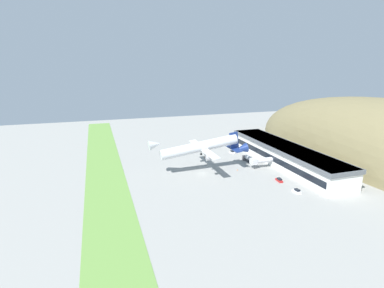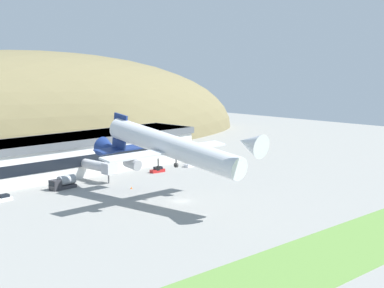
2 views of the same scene
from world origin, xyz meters
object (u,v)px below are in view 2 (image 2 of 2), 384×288
Objects in this scene: service_car_3 at (191,164)px; traffic_cone_0 at (131,188)px; service_car_1 at (158,170)px; fuel_truck at (63,183)px; jetway_0 at (100,167)px; service_car_0 at (3,198)px; cargo_airplane at (170,147)px; terminal_building at (63,153)px.

traffic_cone_0 is (-32.57, -11.33, -0.40)m from service_car_3.
service_car_1 is 31.36m from fuel_truck.
jetway_0 is 2.74× the size of service_car_1.
service_car_3 is at bearing -2.46° from jetway_0.
traffic_cone_0 is at bearing -149.38° from service_car_1.
service_car_3 reaches higher than service_car_0.
service_car_3 is at bearing -0.89° from fuel_truck.
fuel_truck is at bearing 134.69° from traffic_cone_0.
cargo_airplane reaches higher than jetway_0.
service_car_3 is 7.36× the size of traffic_cone_0.
jetway_0 is at bearing 3.30° from fuel_truck.
service_car_3 is (13.11, -0.19, 0.01)m from service_car_1.
fuel_truck is at bearing 179.11° from service_car_3.
traffic_cone_0 is at bearing -20.36° from service_car_0.
jetway_0 reaches higher than traffic_cone_0.
service_car_3 is 0.60× the size of fuel_truck.
cargo_airplane reaches higher than service_car_0.
fuel_truck is (-10.90, -15.80, -4.38)m from terminal_building.
jetway_0 reaches higher than service_car_3.
service_car_1 is 13.11m from service_car_3.
cargo_airplane is at bearing -48.86° from service_car_0.
terminal_building reaches higher than traffic_cone_0.
service_car_3 is (32.31, -1.39, -3.30)m from jetway_0.
service_car_0 is (-25.22, 28.86, -12.16)m from cargo_airplane.
cargo_airplane is at bearing -75.01° from fuel_truck.
service_car_1 is 0.63× the size of fuel_truck.
traffic_cone_0 is at bearing -87.96° from terminal_building.
terminal_building is 46.50m from cargo_airplane.
service_car_0 is 30.98m from traffic_cone_0.
terminal_building is at bearing 94.71° from jetway_0.
terminal_building is 19.32× the size of service_car_1.
fuel_truck is (-12.14, -0.70, -2.44)m from jetway_0.
terminal_building is at bearing 55.41° from fuel_truck.
fuel_truck is at bearing 179.09° from service_car_1.
cargo_airplane is (-4.08, -30.80, 8.80)m from jetway_0.
jetway_0 is 21.04× the size of traffic_cone_0.
service_car_1 reaches higher than service_car_0.
service_car_1 is (48.51, 0.74, 0.03)m from service_car_0.
traffic_cone_0 is (3.83, 18.08, -12.51)m from cargo_airplane.
terminal_building is 1.68× the size of cargo_airplane.
traffic_cone_0 is (29.05, -10.78, -0.36)m from service_car_0.
service_car_0 is 61.62m from service_car_3.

